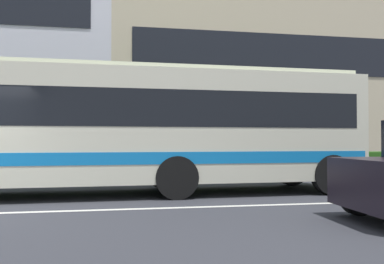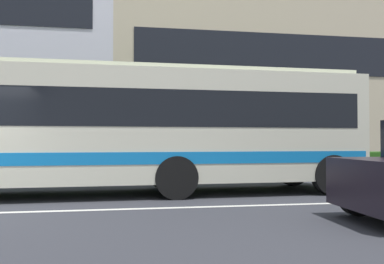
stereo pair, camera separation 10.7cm
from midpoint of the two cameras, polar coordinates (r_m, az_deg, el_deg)
The scene contains 3 objects.
hedge_row_far at distance 14.30m, azimuth -13.43°, elevation -4.72°, with size 23.41×1.10×0.93m, color #245216.
apartment_block_right at distance 24.73m, azimuth 15.41°, elevation 6.20°, with size 21.45×9.29×9.03m.
transit_bus at distance 10.66m, azimuth -6.53°, elevation 0.92°, with size 11.30×2.80×3.16m.
Camera 2 is at (3.13, -8.33, 1.35)m, focal length 38.99 mm.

